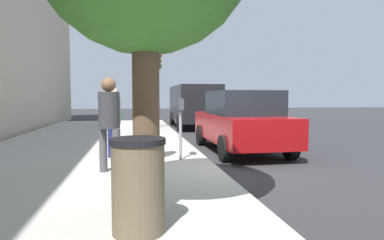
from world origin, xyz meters
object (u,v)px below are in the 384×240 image
object	(u,v)px
parked_sedan_near	(241,121)
parking_officer	(113,116)
traffic_signal	(156,76)
trash_bin	(138,185)
pedestrian_bystander	(109,117)
parked_van_far	(194,104)
parking_meter	(180,116)
pedestrian_at_meter	(150,114)

from	to	relation	value
parked_sedan_near	parking_officer	bearing A→B (deg)	104.89
traffic_signal	trash_bin	size ratio (longest dim) A/B	3.56
pedestrian_bystander	traffic_signal	bearing A→B (deg)	38.65
parked_van_far	trash_bin	xyz separation A→B (m)	(-13.51, 3.01, -0.60)
parked_van_far	trash_bin	bearing A→B (deg)	167.43
parking_meter	pedestrian_at_meter	bearing A→B (deg)	84.54
parked_van_far	traffic_signal	bearing A→B (deg)	124.08
traffic_signal	trash_bin	distance (m)	12.33
parking_officer	parked_sedan_near	xyz separation A→B (m)	(0.95, -3.56, -0.23)
pedestrian_bystander	trash_bin	size ratio (longest dim) A/B	1.79
pedestrian_at_meter	parked_sedan_near	distance (m)	3.17
parking_meter	traffic_signal	xyz separation A→B (m)	(8.17, 0.01, 1.41)
parked_sedan_near	trash_bin	distance (m)	6.43
pedestrian_bystander	parking_officer	size ratio (longest dim) A/B	1.07
parking_meter	pedestrian_bystander	bearing A→B (deg)	126.47
parked_sedan_near	parked_van_far	size ratio (longest dim) A/B	0.85
traffic_signal	parking_meter	bearing A→B (deg)	-179.95
parking_meter	traffic_signal	bearing A→B (deg)	0.05
pedestrian_at_meter	trash_bin	bearing A→B (deg)	-81.05
parking_meter	parked_van_far	world-z (taller)	parked_van_far
parked_sedan_near	parking_meter	bearing A→B (deg)	130.27
parking_officer	parking_meter	bearing A→B (deg)	-12.17
parked_van_far	pedestrian_at_meter	bearing A→B (deg)	164.14
pedestrian_at_meter	traffic_signal	distance (m)	8.24
pedestrian_at_meter	parked_van_far	size ratio (longest dim) A/B	0.34
parking_officer	parked_van_far	world-z (taller)	parked_van_far
trash_bin	parking_meter	bearing A→B (deg)	-14.15
parked_sedan_near	traffic_signal	world-z (taller)	traffic_signal
parking_meter	parking_officer	size ratio (longest dim) A/B	0.84
parked_sedan_near	pedestrian_at_meter	bearing A→B (deg)	121.36
parking_meter	parking_officer	world-z (taller)	parking_officer
parking_officer	parked_sedan_near	world-z (taller)	parking_officer
parking_meter	pedestrian_at_meter	distance (m)	0.68
pedestrian_bystander	parking_officer	distance (m)	1.87
parking_officer	pedestrian_at_meter	bearing A→B (deg)	-24.52
parked_sedan_near	parked_van_far	distance (m)	7.84
parking_meter	pedestrian_bystander	size ratio (longest dim) A/B	0.78
parking_officer	trash_bin	distance (m)	4.79
pedestrian_at_meter	parked_sedan_near	bearing A→B (deg)	44.89
parking_meter	pedestrian_at_meter	xyz separation A→B (m)	(0.06, 0.68, 0.04)
parking_meter	parked_sedan_near	bearing A→B (deg)	-49.73
parking_officer	trash_bin	bearing A→B (deg)	-69.57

